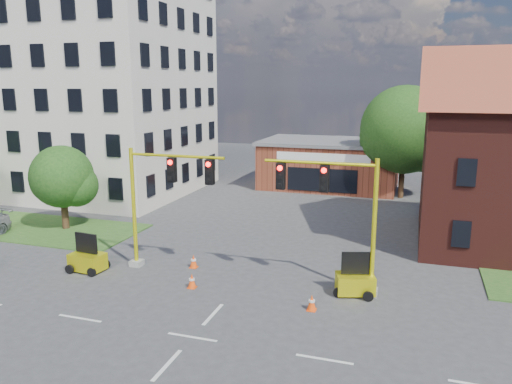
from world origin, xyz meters
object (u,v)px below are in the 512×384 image
Objects in this scene: signal_mast_east at (337,208)px; pickup_white at (478,241)px; signal_mast_west at (162,195)px; trailer_east at (355,282)px; trailer_west at (88,260)px.

signal_mast_east is 10.44m from pickup_white.
signal_mast_west is at bearing 125.19° from pickup_white.
signal_mast_east reaches higher than pickup_white.
trailer_east is at bearing -8.00° from signal_mast_east.
signal_mast_west is 1.00× the size of signal_mast_east.
signal_mast_east is 3.22× the size of trailer_east.
trailer_west is at bearing 124.50° from pickup_white.
signal_mast_east is at bearing 147.19° from pickup_white.
signal_mast_east reaches higher than trailer_east.
trailer_east is (13.25, 1.29, 0.00)m from trailer_west.
signal_mast_west and signal_mast_east have the same top height.
signal_mast_west is 5.10m from trailer_west.
signal_mast_east reaches higher than trailer_west.
trailer_east is 0.32× the size of pickup_white.
pickup_white is (5.80, 7.48, 0.24)m from trailer_east.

